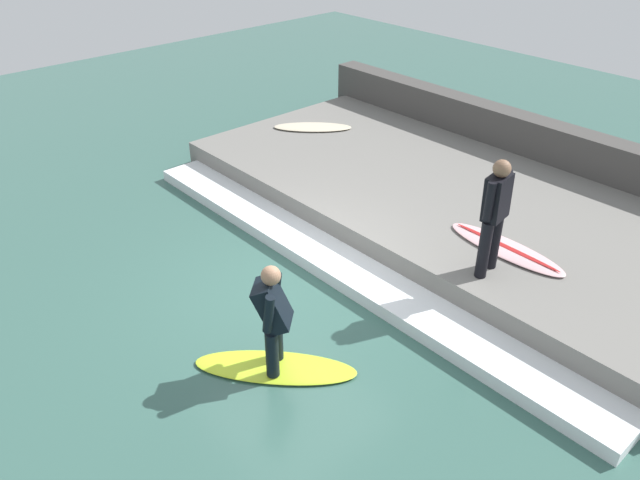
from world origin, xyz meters
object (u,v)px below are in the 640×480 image
object	(u,v)px
surfer_riding	(273,314)
surfboard_spare	(313,127)
surfer_waiting_near	(495,211)
surfboard_waiting_near	(506,248)
surfboard_riding	(275,367)

from	to	relation	value
surfer_riding	surfboard_spare	bearing A→B (deg)	44.57
surfer_riding	surfboard_spare	world-z (taller)	surfer_riding
surfer_riding	surfboard_spare	distance (m)	6.82
surfer_waiting_near	surfboard_spare	distance (m)	5.99
surfboard_waiting_near	surfboard_spare	bearing A→B (deg)	78.55
surfboard_riding	surfboard_spare	xyz separation A→B (m)	(4.86, 4.78, 0.51)
surfer_riding	surfboard_spare	size ratio (longest dim) A/B	0.93
surfer_riding	surfer_waiting_near	bearing A→B (deg)	-15.69
surfboard_riding	surfer_waiting_near	world-z (taller)	surfer_waiting_near
surfboard_waiting_near	surfboard_spare	world-z (taller)	surfboard_waiting_near
surfer_riding	surfer_waiting_near	world-z (taller)	surfer_waiting_near
surfboard_riding	surfer_riding	distance (m)	0.84
surfer_riding	surfboard_waiting_near	xyz separation A→B (m)	(3.74, -0.74, -0.33)
surfboard_riding	surfer_waiting_near	bearing A→B (deg)	-15.69
surfboard_riding	surfboard_spare	world-z (taller)	surfboard_spare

